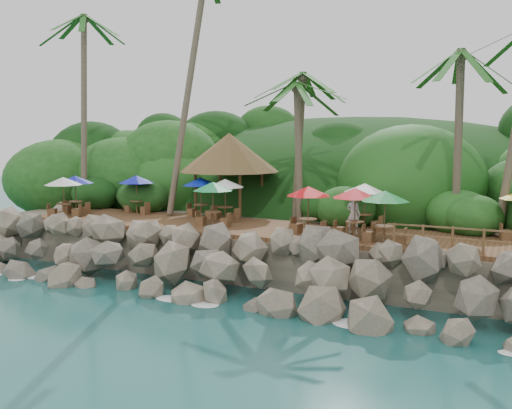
% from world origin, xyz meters
% --- Properties ---
extents(ground, '(140.00, 140.00, 0.00)m').
position_xyz_m(ground, '(0.00, 0.00, 0.00)').
color(ground, '#19514F').
rests_on(ground, ground).
extents(land_base, '(32.00, 25.20, 2.10)m').
position_xyz_m(land_base, '(0.00, 16.00, 1.05)').
color(land_base, gray).
rests_on(land_base, ground).
extents(jungle_hill, '(44.80, 28.00, 15.40)m').
position_xyz_m(jungle_hill, '(0.00, 23.50, 0.00)').
color(jungle_hill, '#143811').
rests_on(jungle_hill, ground).
extents(seawall, '(29.00, 4.00, 2.30)m').
position_xyz_m(seawall, '(0.00, 2.00, 1.15)').
color(seawall, gray).
rests_on(seawall, ground).
extents(terrace, '(26.00, 5.00, 0.20)m').
position_xyz_m(terrace, '(0.00, 6.00, 2.20)').
color(terrace, brown).
rests_on(terrace, land_base).
extents(jungle_foliage, '(44.00, 16.00, 12.00)m').
position_xyz_m(jungle_foliage, '(0.00, 15.00, 0.00)').
color(jungle_foliage, '#143811').
rests_on(jungle_foliage, ground).
extents(foam_line, '(25.20, 0.80, 0.06)m').
position_xyz_m(foam_line, '(0.00, 0.30, 0.03)').
color(foam_line, white).
rests_on(foam_line, ground).
extents(palms, '(30.24, 7.14, 15.11)m').
position_xyz_m(palms, '(0.63, 8.73, 11.87)').
color(palms, brown).
rests_on(palms, ground).
extents(palapa, '(5.70, 5.70, 4.60)m').
position_xyz_m(palapa, '(-3.48, 9.72, 5.79)').
color(palapa, brown).
rests_on(palapa, ground).
extents(dining_clusters, '(25.05, 5.23, 2.19)m').
position_xyz_m(dining_clusters, '(-0.65, 6.10, 4.12)').
color(dining_clusters, brown).
rests_on(dining_clusters, terrace).
extents(railing, '(6.10, 0.10, 1.00)m').
position_xyz_m(railing, '(9.95, 3.65, 2.91)').
color(railing, brown).
rests_on(railing, terrace).
extents(waiter, '(0.70, 0.52, 1.77)m').
position_xyz_m(waiter, '(4.85, 6.10, 3.19)').
color(waiter, silver).
rests_on(waiter, terrace).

